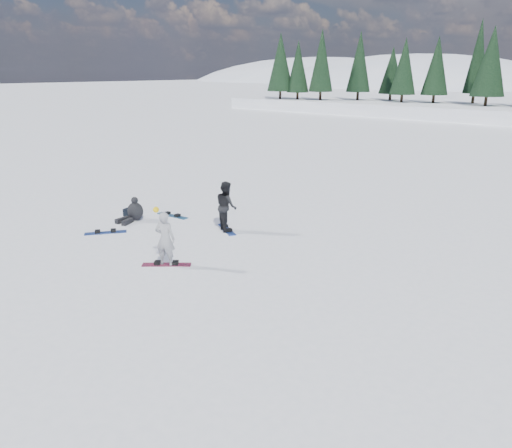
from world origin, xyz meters
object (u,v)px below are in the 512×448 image
at_px(snowboarder_woman, 165,239).
at_px(seated_rider, 134,212).
at_px(snowboard_loose_c, 172,216).
at_px(snowboarder_man, 226,206).
at_px(gear_bag, 130,212).
at_px(snowboard_loose_a, 106,233).

bearing_deg(snowboarder_woman, seated_rider, -51.28).
xyz_separation_m(snowboarder_woman, snowboard_loose_c, (-4.04, 3.60, -0.85)).
xyz_separation_m(snowboarder_man, seated_rider, (-3.62, -1.56, -0.56)).
bearing_deg(snowboard_loose_c, gear_bag, -146.44).
height_order(snowboard_loose_c, snowboard_loose_a, same).
xyz_separation_m(snowboarder_woman, seated_rider, (-4.69, 2.20, -0.50)).
xyz_separation_m(snowboarder_woman, gear_bag, (-5.39, 2.47, -0.72)).
relative_size(snowboarder_woman, snowboarder_man, 1.00).
height_order(seated_rider, gear_bag, seated_rider).
relative_size(seated_rider, snowboard_loose_a, 0.81).
distance_m(snowboarder_woman, seated_rider, 5.20).
relative_size(gear_bag, snowboard_loose_c, 0.30).
distance_m(seated_rider, snowboard_loose_c, 1.58).
bearing_deg(seated_rider, snowboarder_woman, -40.81).
distance_m(snowboarder_woman, snowboard_loose_a, 4.29).
height_order(gear_bag, snowboard_loose_a, gear_bag).
relative_size(gear_bag, snowboard_loose_a, 0.30).
distance_m(snowboarder_man, snowboard_loose_a, 4.57).
height_order(snowboarder_man, seated_rider, snowboarder_man).
distance_m(snowboarder_woman, gear_bag, 5.97).
height_order(snowboarder_woman, gear_bag, snowboarder_woman).
xyz_separation_m(gear_bag, snowboard_loose_c, (1.35, 1.14, -0.14)).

